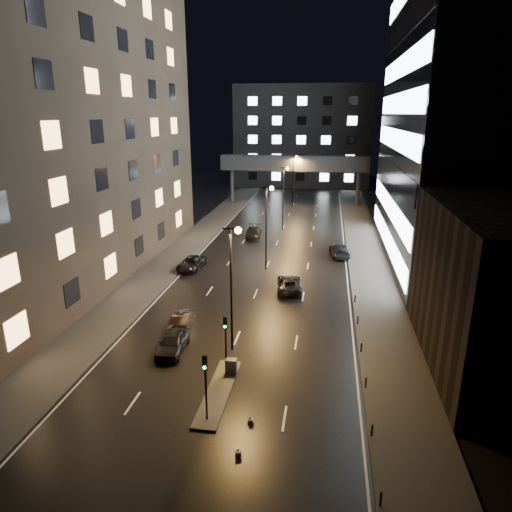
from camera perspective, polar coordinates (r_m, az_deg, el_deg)
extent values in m
plane|color=black|center=(66.93, 2.64, 1.65)|extent=(160.00, 160.00, 0.00)
cube|color=#383533|center=(64.76, -8.93, 0.98)|extent=(5.00, 110.00, 0.15)
cube|color=#383533|center=(61.99, 13.66, -0.06)|extent=(5.00, 110.00, 0.15)
cube|color=#2D2319|center=(56.41, -23.78, 17.89)|extent=(15.00, 48.00, 40.00)
cube|color=black|center=(37.53, 28.72, -3.73)|extent=(10.00, 18.00, 12.00)
cube|color=black|center=(62.84, 27.29, 19.57)|extent=(20.00, 36.00, 45.00)
cube|color=#333335|center=(122.38, 5.88, 14.67)|extent=(34.00, 14.00, 25.00)
cube|color=#333335|center=(94.80, 4.79, 11.50)|extent=(30.00, 3.00, 3.00)
cylinder|color=#333335|center=(97.26, -3.03, 8.71)|extent=(0.80, 0.80, 7.00)
cylinder|color=#333335|center=(95.37, 12.60, 8.15)|extent=(0.80, 0.80, 7.00)
cube|color=#383533|center=(32.40, -4.72, -16.57)|extent=(1.60, 8.00, 0.15)
cylinder|color=black|center=(33.52, -3.78, -11.64)|extent=(0.12, 0.12, 3.50)
cube|color=black|center=(32.51, -3.86, -8.25)|extent=(0.28, 0.22, 0.90)
sphere|color=#0CFF33|center=(32.51, -3.90, -8.80)|extent=(0.18, 0.18, 0.18)
cylinder|color=black|center=(28.98, -6.26, -16.82)|extent=(0.12, 0.12, 3.50)
cube|color=black|center=(27.81, -6.41, -13.07)|extent=(0.28, 0.22, 0.90)
sphere|color=#0CFF33|center=(27.84, -6.46, -13.71)|extent=(0.18, 0.18, 0.18)
cylinder|color=black|center=(25.48, 15.31, -27.36)|extent=(0.12, 0.12, 0.90)
cylinder|color=black|center=(29.23, 14.28, -20.49)|extent=(0.12, 0.12, 0.90)
cylinder|color=black|center=(33.32, 13.56, -15.24)|extent=(0.12, 0.12, 0.90)
cylinder|color=black|center=(37.62, 13.02, -11.16)|extent=(0.12, 0.12, 0.90)
cylinder|color=black|center=(42.08, 12.60, -7.92)|extent=(0.12, 0.12, 0.90)
cylinder|color=black|center=(46.65, 12.28, -5.32)|extent=(0.12, 0.12, 0.90)
cylinder|color=black|center=(35.34, -3.12, -4.47)|extent=(0.18, 0.18, 10.00)
cylinder|color=black|center=(33.80, -3.25, 3.42)|extent=(1.20, 0.12, 0.12)
sphere|color=#FF9E38|center=(33.70, -2.25, 3.22)|extent=(0.50, 0.50, 0.50)
cylinder|color=black|center=(54.14, 1.28, 3.34)|extent=(0.18, 0.18, 10.00)
cylinder|color=black|center=(53.14, 1.31, 8.57)|extent=(1.20, 0.12, 0.12)
sphere|color=#FF9E38|center=(53.08, 1.96, 8.45)|extent=(0.50, 0.50, 0.50)
cylinder|color=black|center=(73.57, 3.40, 7.07)|extent=(0.18, 0.18, 10.00)
cylinder|color=black|center=(72.84, 3.47, 10.94)|extent=(1.20, 0.12, 0.12)
sphere|color=#FF9E38|center=(72.80, 3.94, 10.85)|extent=(0.50, 0.50, 0.50)
cylinder|color=black|center=(93.24, 4.64, 9.24)|extent=(0.18, 0.18, 10.00)
cylinder|color=black|center=(92.67, 4.72, 12.30)|extent=(1.20, 0.12, 0.12)
sphere|color=#FF9E38|center=(92.64, 5.09, 12.22)|extent=(0.50, 0.50, 0.50)
imported|color=black|center=(37.38, -10.35, -10.52)|extent=(2.19, 4.92, 1.64)
imported|color=black|center=(40.62, -9.40, -8.23)|extent=(1.76, 4.58, 1.49)
imported|color=black|center=(56.03, -8.09, -0.89)|extent=(2.79, 5.42, 1.46)
imported|color=black|center=(69.84, -0.32, 3.00)|extent=(2.62, 5.54, 1.56)
imported|color=black|center=(48.98, 4.16, -3.46)|extent=(3.13, 5.66, 1.50)
imported|color=black|center=(61.52, 10.41, 0.73)|extent=(2.95, 5.77, 1.60)
cube|color=#4B4B4E|center=(33.91, -3.12, -13.58)|extent=(0.81, 0.55, 1.13)
cone|color=#F94C0D|center=(29.54, -0.69, -19.83)|extent=(0.49, 0.49, 0.56)
cone|color=orange|center=(27.44, -2.23, -23.31)|extent=(0.54, 0.54, 0.52)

